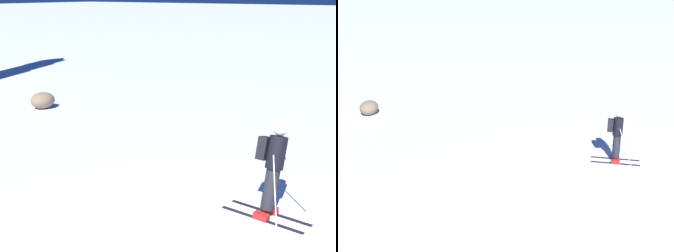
{
  "view_description": "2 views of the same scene",
  "coord_description": "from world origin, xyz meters",
  "views": [
    {
      "loc": [
        -6.41,
        -3.1,
        4.05
      ],
      "look_at": [
        1.85,
        2.73,
        1.16
      ],
      "focal_mm": 50.0,
      "sensor_mm": 36.0,
      "label": 1
    },
    {
      "loc": [
        -13.54,
        2.2,
        7.61
      ],
      "look_at": [
        0.29,
        3.72,
        1.54
      ],
      "focal_mm": 50.0,
      "sensor_mm": 36.0,
      "label": 2
    }
  ],
  "objects": [
    {
      "name": "ground_plane",
      "position": [
        0.0,
        0.0,
        0.0
      ],
      "size": [
        300.0,
        300.0,
        0.0
      ],
      "primitive_type": "plane",
      "color": "white"
    },
    {
      "name": "skier",
      "position": [
        1.4,
        0.01,
        0.98
      ],
      "size": [
        1.29,
        1.7,
        1.79
      ],
      "rotation": [
        0.0,
        0.0,
        -0.07
      ],
      "color": "black",
      "rests_on": "ground"
    },
    {
      "name": "exposed_boulder_0",
      "position": [
        4.45,
        10.11,
        0.29
      ],
      "size": [
        0.91,
        0.77,
        0.59
      ],
      "primitive_type": "ellipsoid",
      "color": "#7A664C",
      "rests_on": "ground"
    }
  ]
}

